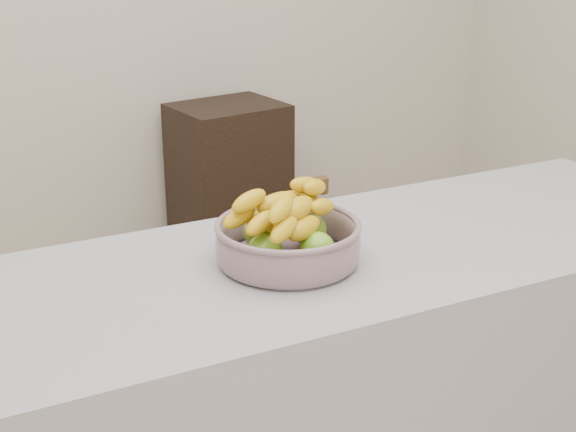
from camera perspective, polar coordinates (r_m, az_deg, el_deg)
name	(u,v)px	position (r m, az deg, el deg)	size (l,w,h in m)	color
cabinet	(230,195)	(3.53, -4.17, 1.53)	(0.45, 0.36, 0.80)	black
fruit_bowl	(288,238)	(1.61, -0.01, -1.59)	(0.29, 0.29, 0.15)	#909DAC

